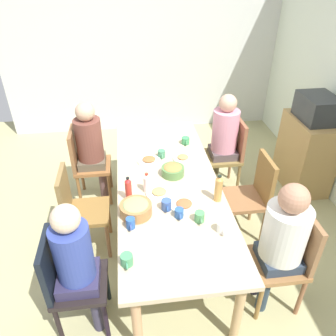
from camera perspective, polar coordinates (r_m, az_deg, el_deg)
The scene contains 32 objects.
ground_plane at distance 3.52m, azimuth -0.00°, elevation -11.99°, with size 6.30×6.30×0.00m, color tan.
wall_left at distance 5.28m, azimuth -4.02°, elevation 20.13°, with size 0.12×4.28×2.60m, color silver.
dining_table at distance 3.09m, azimuth -0.00°, elevation -3.37°, with size 2.43×0.93×0.73m.
chair_0 at distance 2.64m, azimuth -16.93°, elevation -17.83°, with size 0.40×0.40×0.90m.
person_0 at distance 2.48m, azimuth -15.48°, elevation -15.05°, with size 0.30×0.30×1.18m.
chair_1 at distance 2.83m, azimuth 20.02°, elevation -14.02°, with size 0.40×0.40×0.90m.
person_1 at distance 2.65m, azimuth 19.16°, elevation -11.15°, with size 0.33×0.33×1.20m.
chair_2 at distance 4.00m, azimuth 10.55°, elevation 2.84°, with size 0.40×0.40×0.90m.
person_2 at distance 3.87m, azimuth 9.58°, elevation 5.53°, with size 0.30×0.30×1.22m.
chair_3 at distance 3.37m, azimuth 14.41°, elevation -4.16°, with size 0.40×0.40×0.90m.
chair_4 at distance 3.20m, azimuth -15.23°, elevation -6.53°, with size 0.40×0.40×0.90m.
chair_5 at distance 3.86m, azimuth -14.11°, elevation 1.16°, with size 0.40×0.40×0.90m.
person_5 at distance 3.74m, azimuth -13.17°, elevation 4.00°, with size 0.30×0.30×1.21m.
plate_0 at distance 2.89m, azimuth -1.53°, elevation -4.25°, with size 0.23×0.23×0.04m.
plate_1 at distance 3.37m, azimuth 2.58°, elevation 1.75°, with size 0.20×0.20×0.04m.
plate_2 at distance 3.34m, azimuth -3.30°, elevation 1.36°, with size 0.24×0.24×0.04m.
plate_3 at distance 2.77m, azimuth 2.81°, elevation -6.31°, with size 0.24×0.24×0.04m.
bowl_0 at distance 3.11m, azimuth 0.84°, elevation -0.39°, with size 0.21×0.21×0.10m.
bowl_1 at distance 2.67m, azimuth -5.57°, elevation -6.94°, with size 0.26×0.26×0.12m.
cup_0 at distance 2.71m, azimuth -0.27°, elevation -6.38°, with size 0.12×0.08×0.09m.
cup_1 at distance 2.32m, azimuth -7.13°, elevation -15.48°, with size 0.12×0.09×0.08m.
cup_2 at distance 3.38m, azimuth -1.13°, elevation 2.43°, with size 0.11×0.08×0.08m.
cup_3 at distance 3.64m, azimuth 3.04°, elevation 4.71°, with size 0.12×0.09×0.08m.
cup_4 at distance 2.56m, azimuth -6.47°, elevation -9.47°, with size 0.11×0.07×0.09m.
cup_5 at distance 2.64m, azimuth 1.94°, elevation -7.81°, with size 0.11×0.07×0.08m.
cup_6 at distance 2.62m, azimuth 5.47°, elevation -8.40°, with size 0.11×0.08×0.08m.
cup_7 at distance 2.55m, azimuth 9.35°, elevation -10.05°, with size 0.12×0.08×0.08m.
bottle_0 at distance 2.79m, azimuth -6.84°, elevation -3.70°, with size 0.06×0.06×0.23m.
bottle_1 at distance 2.88m, azimuth -3.67°, elevation -2.61°, with size 0.06×0.06×0.19m.
bottle_2 at distance 2.79m, azimuth 8.70°, elevation -3.53°, with size 0.06×0.06×0.25m.
side_cabinet at distance 4.34m, azimuth 22.65°, elevation 2.32°, with size 0.70×0.44×0.90m, color #AD884E.
microwave at distance 4.09m, azimuth 24.42°, elevation 9.40°, with size 0.48×0.36×0.28m, color #2A2D2F.
Camera 1 is at (2.45, -0.32, 2.51)m, focal length 35.33 mm.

